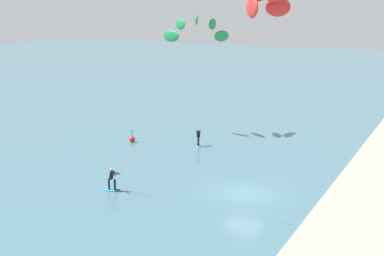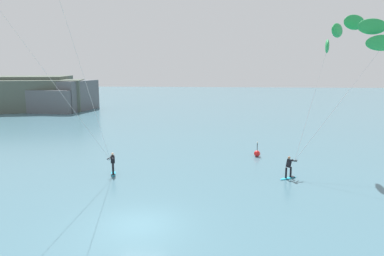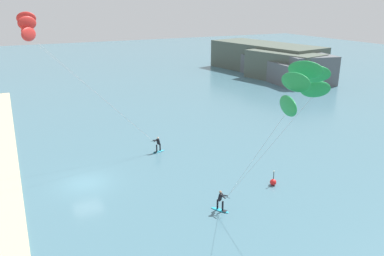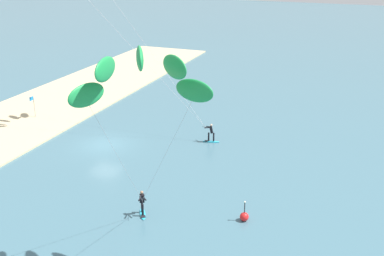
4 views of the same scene
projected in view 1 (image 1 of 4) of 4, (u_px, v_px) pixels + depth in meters
name	position (u px, v px, depth m)	size (l,w,h in m)	color
ground_plane	(244.00, 193.00, 35.90)	(240.00, 240.00, 0.00)	#426B7A
kitesurfer_nearshore	(196.00, 31.00, 50.35)	(7.87, 6.54, 11.88)	#23ADD1
kitesurfer_mid_water	(257.00, 7.00, 28.05)	(4.87, 12.78, 14.37)	#23ADD1
marker_buoy	(132.00, 139.00, 48.94)	(0.56, 0.56, 1.38)	red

